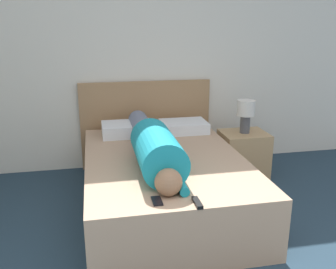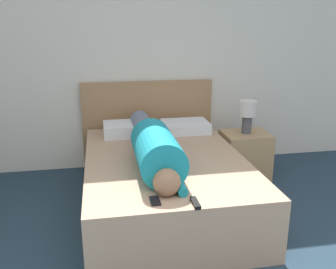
{
  "view_description": "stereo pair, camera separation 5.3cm",
  "coord_description": "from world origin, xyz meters",
  "px_view_note": "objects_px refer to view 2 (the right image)",
  "views": [
    {
      "loc": [
        -0.59,
        -0.96,
        1.65
      ],
      "look_at": [
        0.0,
        1.94,
        0.75
      ],
      "focal_mm": 40.0,
      "sensor_mm": 36.0,
      "label": 1
    },
    {
      "loc": [
        -0.54,
        -0.97,
        1.65
      ],
      "look_at": [
        0.0,
        1.94,
        0.75
      ],
      "focal_mm": 40.0,
      "sensor_mm": 36.0,
      "label": 2
    }
  ],
  "objects_px": {
    "bed": "(165,182)",
    "pillow_near_headboard": "(128,129)",
    "table_lamp": "(248,113)",
    "pillow_second": "(185,127)",
    "tv_remote": "(195,203)",
    "nightstand": "(245,155)",
    "person_lying": "(153,146)",
    "cell_phone": "(155,201)"
  },
  "relations": [
    {
      "from": "bed",
      "to": "table_lamp",
      "type": "bearing_deg",
      "value": 28.88
    },
    {
      "from": "nightstand",
      "to": "tv_remote",
      "type": "xyz_separation_m",
      "value": [
        -0.94,
        -1.46,
        0.26
      ]
    },
    {
      "from": "pillow_near_headboard",
      "to": "cell_phone",
      "type": "xyz_separation_m",
      "value": [
        0.05,
        -1.57,
        -0.06
      ]
    },
    {
      "from": "nightstand",
      "to": "cell_phone",
      "type": "height_order",
      "value": "cell_phone"
    },
    {
      "from": "pillow_near_headboard",
      "to": "person_lying",
      "type": "bearing_deg",
      "value": -80.45
    },
    {
      "from": "bed",
      "to": "pillow_near_headboard",
      "type": "xyz_separation_m",
      "value": [
        -0.26,
        0.73,
        0.31
      ]
    },
    {
      "from": "pillow_near_headboard",
      "to": "pillow_second",
      "type": "distance_m",
      "value": 0.61
    },
    {
      "from": "pillow_near_headboard",
      "to": "tv_remote",
      "type": "xyz_separation_m",
      "value": [
        0.3,
        -1.65,
        -0.05
      ]
    },
    {
      "from": "bed",
      "to": "nightstand",
      "type": "relative_size",
      "value": 3.96
    },
    {
      "from": "bed",
      "to": "cell_phone",
      "type": "bearing_deg",
      "value": -104.43
    },
    {
      "from": "person_lying",
      "to": "cell_phone",
      "type": "xyz_separation_m",
      "value": [
        -0.1,
        -0.72,
        -0.14
      ]
    },
    {
      "from": "pillow_second",
      "to": "pillow_near_headboard",
      "type": "bearing_deg",
      "value": 180.0
    },
    {
      "from": "person_lying",
      "to": "table_lamp",
      "type": "bearing_deg",
      "value": 30.74
    },
    {
      "from": "tv_remote",
      "to": "pillow_near_headboard",
      "type": "bearing_deg",
      "value": 100.24
    },
    {
      "from": "cell_phone",
      "to": "person_lying",
      "type": "bearing_deg",
      "value": 82.45
    },
    {
      "from": "pillow_second",
      "to": "tv_remote",
      "type": "distance_m",
      "value": 1.68
    },
    {
      "from": "pillow_second",
      "to": "tv_remote",
      "type": "xyz_separation_m",
      "value": [
        -0.31,
        -1.65,
        -0.04
      ]
    },
    {
      "from": "pillow_near_headboard",
      "to": "pillow_second",
      "type": "height_order",
      "value": "pillow_near_headboard"
    },
    {
      "from": "cell_phone",
      "to": "tv_remote",
      "type": "bearing_deg",
      "value": -19.32
    },
    {
      "from": "tv_remote",
      "to": "bed",
      "type": "bearing_deg",
      "value": 92.35
    },
    {
      "from": "table_lamp",
      "to": "cell_phone",
      "type": "distance_m",
      "value": 1.83
    },
    {
      "from": "table_lamp",
      "to": "person_lying",
      "type": "height_order",
      "value": "table_lamp"
    },
    {
      "from": "cell_phone",
      "to": "bed",
      "type": "bearing_deg",
      "value": 75.57
    },
    {
      "from": "bed",
      "to": "pillow_near_headboard",
      "type": "bearing_deg",
      "value": 109.68
    },
    {
      "from": "person_lying",
      "to": "pillow_near_headboard",
      "type": "relative_size",
      "value": 3.47
    },
    {
      "from": "nightstand",
      "to": "pillow_near_headboard",
      "type": "bearing_deg",
      "value": 171.19
    },
    {
      "from": "table_lamp",
      "to": "person_lying",
      "type": "relative_size",
      "value": 0.2
    },
    {
      "from": "pillow_near_headboard",
      "to": "cell_phone",
      "type": "height_order",
      "value": "pillow_near_headboard"
    },
    {
      "from": "person_lying",
      "to": "cell_phone",
      "type": "relative_size",
      "value": 13.78
    },
    {
      "from": "person_lying",
      "to": "pillow_second",
      "type": "distance_m",
      "value": 0.97
    },
    {
      "from": "table_lamp",
      "to": "pillow_second",
      "type": "bearing_deg",
      "value": 162.92
    },
    {
      "from": "person_lying",
      "to": "pillow_second",
      "type": "xyz_separation_m",
      "value": [
        0.47,
        0.84,
        -0.09
      ]
    },
    {
      "from": "bed",
      "to": "pillow_near_headboard",
      "type": "distance_m",
      "value": 0.84
    },
    {
      "from": "person_lying",
      "to": "cell_phone",
      "type": "height_order",
      "value": "person_lying"
    },
    {
      "from": "bed",
      "to": "tv_remote",
      "type": "distance_m",
      "value": 0.96
    },
    {
      "from": "bed",
      "to": "tv_remote",
      "type": "xyz_separation_m",
      "value": [
        0.04,
        -0.92,
        0.26
      ]
    },
    {
      "from": "pillow_near_headboard",
      "to": "tv_remote",
      "type": "bearing_deg",
      "value": -79.76
    },
    {
      "from": "nightstand",
      "to": "person_lying",
      "type": "xyz_separation_m",
      "value": [
        -1.1,
        -0.65,
        0.39
      ]
    },
    {
      "from": "nightstand",
      "to": "tv_remote",
      "type": "bearing_deg",
      "value": -122.68
    },
    {
      "from": "pillow_second",
      "to": "tv_remote",
      "type": "height_order",
      "value": "pillow_second"
    },
    {
      "from": "nightstand",
      "to": "pillow_near_headboard",
      "type": "distance_m",
      "value": 1.29
    },
    {
      "from": "person_lying",
      "to": "cell_phone",
      "type": "distance_m",
      "value": 0.74
    }
  ]
}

